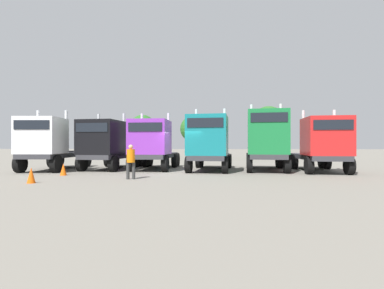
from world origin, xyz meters
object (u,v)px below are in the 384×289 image
at_px(semi_truck_green, 267,140).
at_px(semi_truck_white, 48,144).
at_px(semi_truck_black, 106,144).
at_px(visitor_in_hivis, 131,159).
at_px(semi_truck_teal, 209,143).
at_px(traffic_cone_near, 63,169).
at_px(traffic_cone_mid, 31,175).
at_px(semi_truck_purple, 153,144).
at_px(semi_truck_red, 322,144).

bearing_deg(semi_truck_green, semi_truck_white, -80.87).
distance_m(semi_truck_black, semi_truck_green, 10.69).
bearing_deg(visitor_in_hivis, semi_truck_teal, -51.39).
xyz_separation_m(traffic_cone_near, traffic_cone_mid, (0.25, -3.27, 0.02)).
xyz_separation_m(semi_truck_green, visitor_in_hivis, (-7.55, -4.72, -1.02)).
bearing_deg(semi_truck_purple, semi_truck_red, 86.88).
relative_size(semi_truck_green, visitor_in_hivis, 3.68).
bearing_deg(semi_truck_purple, visitor_in_hivis, 1.65).
distance_m(semi_truck_teal, visitor_in_hivis, 5.96).
height_order(semi_truck_white, semi_truck_purple, semi_truck_white).
bearing_deg(semi_truck_teal, semi_truck_purple, -93.89).
bearing_deg(semi_truck_white, semi_truck_red, 86.86).
height_order(semi_truck_purple, visitor_in_hivis, semi_truck_purple).
xyz_separation_m(semi_truck_white, semi_truck_black, (3.50, 0.99, -0.03)).
distance_m(semi_truck_purple, semi_truck_green, 7.53).
xyz_separation_m(semi_truck_white, semi_truck_red, (17.45, 0.06, -0.01)).
distance_m(semi_truck_white, semi_truck_teal, 10.49).
bearing_deg(semi_truck_green, semi_truck_black, -85.36).
xyz_separation_m(semi_truck_black, semi_truck_green, (10.68, -0.39, 0.26)).
bearing_deg(semi_truck_red, traffic_cone_mid, -64.37).
bearing_deg(traffic_cone_mid, semi_truck_green, 29.33).
bearing_deg(visitor_in_hivis, semi_truck_purple, -11.13).
height_order(semi_truck_black, traffic_cone_mid, semi_truck_black).
xyz_separation_m(semi_truck_white, traffic_cone_near, (2.39, -2.62, -1.44)).
bearing_deg(semi_truck_black, traffic_cone_near, -10.70).
bearing_deg(semi_truck_black, traffic_cone_mid, -0.72).
bearing_deg(traffic_cone_mid, semi_truck_white, 114.12).
xyz_separation_m(semi_truck_black, semi_truck_teal, (6.98, -0.64, 0.10)).
bearing_deg(traffic_cone_mid, semi_truck_red, 21.87).
relative_size(semi_truck_white, traffic_cone_mid, 9.21).
height_order(semi_truck_black, semi_truck_teal, semi_truck_teal).
bearing_deg(visitor_in_hivis, semi_truck_black, 20.82).
bearing_deg(traffic_cone_mid, semi_truck_purple, 59.73).
height_order(semi_truck_purple, traffic_cone_mid, semi_truck_purple).
height_order(semi_truck_red, traffic_cone_near, semi_truck_red).
height_order(semi_truck_red, traffic_cone_mid, semi_truck_red).
bearing_deg(semi_truck_red, semi_truck_green, -95.69).
bearing_deg(traffic_cone_mid, visitor_in_hivis, 23.81).
xyz_separation_m(semi_truck_purple, traffic_cone_mid, (-4.04, -6.92, -1.41)).
bearing_deg(traffic_cone_near, semi_truck_green, 15.26).
bearing_deg(semi_truck_red, semi_truck_purple, -91.41).
xyz_separation_m(semi_truck_white, semi_truck_teal, (10.48, 0.35, 0.07)).
bearing_deg(semi_truck_purple, semi_truck_white, -79.17).
relative_size(semi_truck_black, semi_truck_purple, 1.04).
relative_size(semi_truck_black, visitor_in_hivis, 3.70).
xyz_separation_m(semi_truck_red, traffic_cone_near, (-15.06, -2.67, -1.43)).
distance_m(semi_truck_white, traffic_cone_mid, 6.61).
height_order(semi_truck_purple, traffic_cone_near, semi_truck_purple).
height_order(semi_truck_green, semi_truck_red, semi_truck_green).
bearing_deg(traffic_cone_near, semi_truck_white, 132.42).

